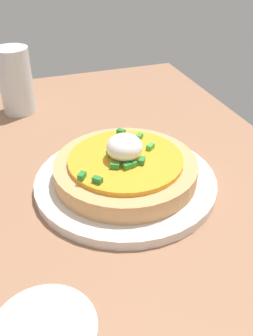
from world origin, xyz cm
name	(u,v)px	position (x,y,z in cm)	size (l,w,h in cm)	color
dining_table	(103,198)	(0.00, 0.00, 1.43)	(97.93, 65.84, 2.87)	#986B4E
plate	(126,183)	(-0.44, -3.63, 3.58)	(26.82, 26.82, 1.43)	silver
pizza	(126,169)	(-0.43, -3.61, 6.18)	(20.87, 20.87, 7.13)	tan
cup_far	(16,84)	(31.46, 8.40, 8.71)	(6.59, 6.59, 12.96)	silver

